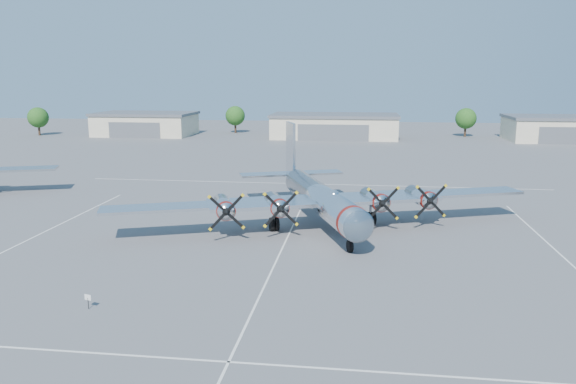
# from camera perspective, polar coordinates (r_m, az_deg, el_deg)

# --- Properties ---
(ground) EXTENTS (260.00, 260.00, 0.00)m
(ground) POSITION_cam_1_polar(r_m,az_deg,el_deg) (49.09, -0.06, -4.63)
(ground) COLOR #515154
(ground) RESTS_ON ground
(parking_lines) EXTENTS (60.00, 50.08, 0.01)m
(parking_lines) POSITION_cam_1_polar(r_m,az_deg,el_deg) (47.43, -0.34, -5.21)
(parking_lines) COLOR silver
(parking_lines) RESTS_ON ground
(hangar_west) EXTENTS (22.60, 14.60, 5.40)m
(hangar_west) POSITION_cam_1_polar(r_m,az_deg,el_deg) (138.93, -14.25, 6.74)
(hangar_west) COLOR beige
(hangar_west) RESTS_ON ground
(hangar_center) EXTENTS (28.60, 14.60, 5.40)m
(hangar_center) POSITION_cam_1_polar(r_m,az_deg,el_deg) (129.30, 4.76, 6.71)
(hangar_center) COLOR beige
(hangar_center) RESTS_ON ground
(hangar_east) EXTENTS (20.60, 14.60, 5.40)m
(hangar_east) POSITION_cam_1_polar(r_m,az_deg,el_deg) (135.74, 25.55, 5.86)
(hangar_east) COLOR beige
(hangar_east) RESTS_ON ground
(tree_far_west) EXTENTS (4.80, 4.80, 6.64)m
(tree_far_west) POSITION_cam_1_polar(r_m,az_deg,el_deg) (146.46, -24.05, 6.92)
(tree_far_west) COLOR #382619
(tree_far_west) RESTS_ON ground
(tree_west) EXTENTS (4.80, 4.80, 6.64)m
(tree_west) POSITION_cam_1_polar(r_m,az_deg,el_deg) (140.55, -5.39, 7.71)
(tree_west) COLOR #382619
(tree_west) RESTS_ON ground
(tree_east) EXTENTS (4.80, 4.80, 6.64)m
(tree_east) POSITION_cam_1_polar(r_m,az_deg,el_deg) (137.13, 17.62, 7.13)
(tree_east) COLOR #382619
(tree_east) RESTS_ON ground
(main_bomber_b29) EXTENTS (46.32, 39.01, 8.71)m
(main_bomber_b29) POSITION_cam_1_polar(r_m,az_deg,el_deg) (53.82, 3.06, -3.18)
(main_bomber_b29) COLOR silver
(main_bomber_b29) RESTS_ON ground
(info_placard) EXTENTS (0.47, 0.16, 0.91)m
(info_placard) POSITION_cam_1_polar(r_m,az_deg,el_deg) (36.43, -19.66, -10.19)
(info_placard) COLOR black
(info_placard) RESTS_ON ground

